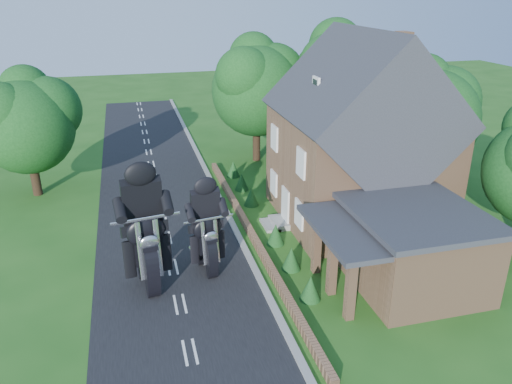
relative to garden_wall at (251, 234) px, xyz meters
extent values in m
plane|color=#1F5016|center=(-4.30, -5.00, -0.20)|extent=(120.00, 120.00, 0.00)
cube|color=black|center=(-4.30, -5.00, -0.19)|extent=(7.00, 80.00, 0.02)
cube|color=gray|center=(-0.65, -5.00, -0.14)|extent=(0.30, 80.00, 0.12)
cube|color=#8F6749|center=(0.00, 0.00, 0.00)|extent=(0.30, 22.00, 0.40)
cube|color=#8F6749|center=(6.20, 1.00, 2.80)|extent=(8.00, 8.00, 6.00)
cube|color=#282930|center=(6.20, 1.00, 5.80)|extent=(8.48, 8.64, 8.48)
cube|color=#8F6749|center=(8.20, 1.00, 9.00)|extent=(0.60, 0.90, 1.60)
cube|color=white|center=(3.60, 1.00, 7.30)|extent=(0.12, 0.80, 0.90)
cube|color=black|center=(3.54, 1.00, 7.30)|extent=(0.04, 0.55, 0.65)
cube|color=white|center=(2.14, 1.00, 0.85)|extent=(0.10, 1.10, 2.10)
cube|color=gray|center=(1.80, 1.00, -0.05)|extent=(0.80, 1.60, 0.30)
cube|color=gray|center=(1.30, 1.00, -0.12)|extent=(0.80, 1.60, 0.15)
cube|color=white|center=(2.14, -1.20, 1.40)|extent=(0.10, 1.10, 1.40)
cube|color=black|center=(2.12, -1.20, 1.40)|extent=(0.04, 0.92, 1.22)
cube|color=white|center=(2.14, 3.20, 1.40)|extent=(0.10, 1.10, 1.40)
cube|color=black|center=(2.12, 3.20, 1.40)|extent=(0.04, 0.92, 1.22)
cube|color=white|center=(2.14, -1.20, 4.10)|extent=(0.10, 1.10, 1.40)
cube|color=black|center=(2.12, -1.20, 4.10)|extent=(0.04, 0.92, 1.22)
cube|color=white|center=(2.14, 3.20, 4.10)|extent=(0.10, 1.10, 1.40)
cube|color=black|center=(2.12, 3.20, 4.10)|extent=(0.04, 0.92, 1.22)
cube|color=#8F6749|center=(5.70, -5.80, 1.40)|extent=(5.00, 5.60, 3.20)
cube|color=#282930|center=(5.70, -5.80, 3.12)|extent=(5.30, 5.94, 0.24)
cube|color=#282930|center=(2.60, -5.80, 2.75)|extent=(2.60, 5.32, 0.22)
cube|color=#8F6749|center=(2.00, -7.60, 1.20)|extent=(0.35, 0.35, 2.80)
cube|color=#8F6749|center=(2.00, -5.80, 1.20)|extent=(0.35, 0.35, 2.80)
cube|color=#8F6749|center=(2.00, -4.00, 1.20)|extent=(0.35, 0.35, 2.80)
cylinder|color=black|center=(12.20, 3.50, 1.30)|extent=(0.56, 0.56, 3.00)
sphere|color=#113E15|center=(12.20, 3.50, 4.45)|extent=(6.00, 6.00, 6.00)
sphere|color=#113E15|center=(13.55, 4.10, 5.35)|extent=(4.32, 4.32, 4.32)
sphere|color=#113E15|center=(11.15, 2.60, 5.65)|extent=(3.72, 3.72, 3.72)
sphere|color=#113E15|center=(12.30, 4.70, 6.55)|extent=(3.30, 3.30, 3.30)
cylinder|color=black|center=(9.70, 11.00, 1.60)|extent=(0.56, 0.56, 3.60)
sphere|color=#113E15|center=(9.70, 11.00, 5.38)|extent=(7.20, 7.20, 7.20)
sphere|color=#113E15|center=(11.32, 11.72, 6.46)|extent=(5.18, 5.18, 5.18)
sphere|color=#113E15|center=(8.44, 9.92, 6.82)|extent=(4.46, 4.46, 4.46)
sphere|color=#113E15|center=(9.80, 12.44, 7.90)|extent=(3.96, 3.96, 3.96)
cylinder|color=black|center=(3.70, 12.00, 1.50)|extent=(0.56, 0.56, 3.40)
sphere|color=#113E15|center=(3.70, 12.00, 4.96)|extent=(6.40, 6.40, 6.40)
sphere|color=#113E15|center=(5.14, 12.64, 5.92)|extent=(4.61, 4.61, 4.61)
sphere|color=#113E15|center=(2.58, 11.04, 6.24)|extent=(3.97, 3.97, 3.97)
sphere|color=#113E15|center=(3.80, 13.28, 7.20)|extent=(3.52, 3.52, 3.52)
cylinder|color=black|center=(-11.30, 9.00, 1.20)|extent=(0.56, 0.56, 2.80)
sphere|color=#113E15|center=(-11.30, 9.00, 4.14)|extent=(5.60, 5.60, 5.60)
sphere|color=#113E15|center=(-10.04, 9.56, 4.98)|extent=(4.03, 4.03, 4.03)
sphere|color=#113E15|center=(-12.28, 8.16, 5.26)|extent=(3.47, 3.47, 3.47)
sphere|color=#113E15|center=(-11.20, 10.12, 6.10)|extent=(3.08, 3.08, 3.08)
cone|color=#123915|center=(1.00, -6.00, 0.35)|extent=(0.90, 0.90, 1.10)
cone|color=#123915|center=(1.00, -3.50, 0.35)|extent=(0.90, 0.90, 1.10)
cone|color=#123915|center=(1.00, -1.00, 0.35)|extent=(0.90, 0.90, 1.10)
cone|color=#123915|center=(1.00, 4.00, 0.35)|extent=(0.90, 0.90, 1.10)
cone|color=#123915|center=(1.00, 6.50, 0.35)|extent=(0.90, 0.90, 1.10)
cone|color=#123915|center=(1.00, 9.00, 0.35)|extent=(0.90, 0.90, 1.10)
camera|label=1|loc=(-5.63, -22.38, 11.89)|focal=35.00mm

